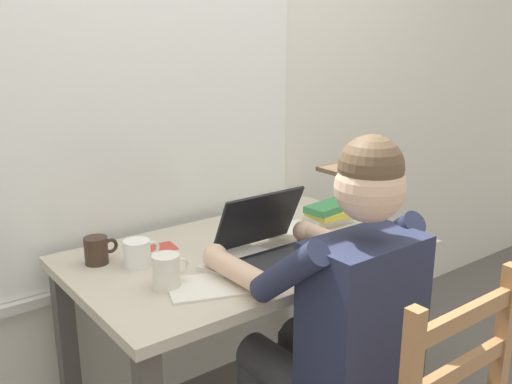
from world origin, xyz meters
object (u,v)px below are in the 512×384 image
Objects in this scene: desk at (248,278)px; book_stack_main at (329,213)px; coffee_mug_dark at (97,250)px; coffee_mug_spare at (167,271)px; landscape_photo_print at (157,248)px; seated_person at (335,315)px; computer_mouse at (333,244)px; laptop at (276,245)px; coffee_mug_white at (138,253)px.

desk is 0.45m from book_stack_main.
coffee_mug_spare is at bearing -73.21° from coffee_mug_dark.
coffee_mug_spare is at bearing -105.45° from landscape_photo_print.
desk is 9.44× the size of landscape_photo_print.
seated_person is 12.46× the size of computer_mouse.
landscape_photo_print reaches higher than desk.
book_stack_main is (0.43, 0.47, 0.11)m from seated_person.
seated_person is 5.98× the size of book_stack_main.
coffee_mug_spare is at bearing 138.02° from seated_person.
desk is at bearing -22.68° from coffee_mug_dark.
book_stack_main reaches higher than landscape_photo_print.
laptop is 1.58× the size of book_stack_main.
seated_person is at bearing -41.98° from coffee_mug_spare.
computer_mouse is at bearing -6.41° from coffee_mug_spare.
coffee_mug_white is (-0.62, 0.27, 0.03)m from computer_mouse.
desk is 0.54m from coffee_mug_dark.
coffee_mug_spare is 0.82m from book_stack_main.
seated_person is 0.52m from coffee_mug_spare.
coffee_mug_white is at bearing 165.72° from desk.
computer_mouse is (0.24, -0.18, 0.13)m from desk.
laptop is at bearing -30.09° from coffee_mug_white.
laptop is 3.30× the size of computer_mouse.
computer_mouse is 0.81m from coffee_mug_dark.
coffee_mug_white reaches higher than desk.
coffee_mug_spare is at bearing 176.40° from laptop.
seated_person is 0.80m from coffee_mug_dark.
landscape_photo_print is at bearing 142.60° from desk.
landscape_photo_print is (-0.50, 0.37, -0.02)m from computer_mouse.
coffee_mug_spare is (0.09, -0.31, 0.01)m from coffee_mug_dark.
seated_person is at bearing -132.32° from book_stack_main.
laptop is 0.46m from coffee_mug_white.
coffee_mug_spare reaches higher than desk.
computer_mouse reaches higher than landscape_photo_print.
book_stack_main is 1.60× the size of landscape_photo_print.
book_stack_main is (0.90, -0.17, -0.01)m from coffee_mug_dark.
seated_person is at bearing -95.03° from laptop.
desk is 12.28× the size of computer_mouse.
desk is 0.43m from coffee_mug_spare.
coffee_mug_spare is (-0.37, 0.34, 0.12)m from seated_person.
laptop is (0.03, 0.31, 0.12)m from seated_person.
coffee_mug_dark is (-0.10, 0.10, 0.00)m from coffee_mug_white.
coffee_mug_dark is at bearing 106.79° from coffee_mug_spare.
coffee_mug_white is (-0.40, 0.23, -0.01)m from laptop.
seated_person reaches higher than laptop.
desk is 0.42m from coffee_mug_white.
seated_person reaches higher than desk.
seated_person is 0.66m from coffee_mug_white.
landscape_photo_print is (0.13, 0.30, -0.05)m from coffee_mug_spare.
seated_person is 0.38m from computer_mouse.
coffee_mug_white is at bearing 175.25° from book_stack_main.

